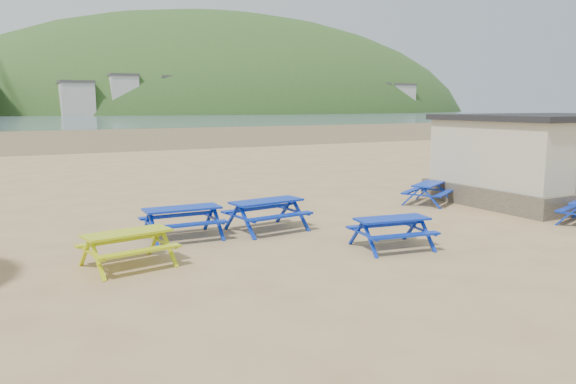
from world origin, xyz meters
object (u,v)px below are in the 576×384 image
picnic_table_blue_b (267,215)px  picnic_table_yellow (128,249)px  amenity_block (549,157)px  picnic_table_blue_a (183,223)px

picnic_table_blue_b → picnic_table_yellow: 4.60m
picnic_table_blue_b → amenity_block: 11.59m
amenity_block → picnic_table_blue_a: bearing=178.1°
picnic_table_blue_a → picnic_table_yellow: bearing=-132.1°
picnic_table_yellow → picnic_table_blue_a: bearing=36.4°
picnic_table_yellow → amenity_block: 15.89m
picnic_table_yellow → amenity_block: (15.78, 1.49, 1.18)m
picnic_table_blue_b → amenity_block: amenity_block is taller
picnic_table_blue_b → picnic_table_yellow: bearing=-164.2°
picnic_table_blue_b → picnic_table_yellow: size_ratio=1.07×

